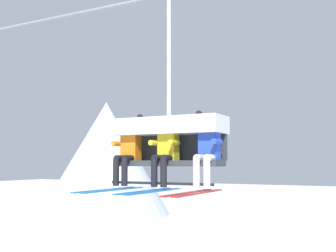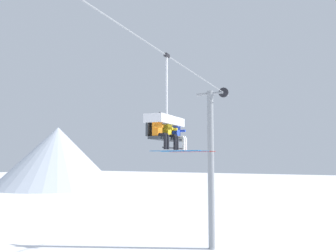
{
  "view_description": "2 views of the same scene",
  "coord_description": "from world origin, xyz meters",
  "views": [
    {
      "loc": [
        4.92,
        -7.29,
        5.65
      ],
      "look_at": [
        1.62,
        -0.95,
        6.27
      ],
      "focal_mm": 45.0,
      "sensor_mm": 36.0,
      "label": 1
    },
    {
      "loc": [
        -8.83,
        -5.8,
        4.95
      ],
      "look_at": [
        1.51,
        -0.87,
        6.09
      ],
      "focal_mm": 35.0,
      "sensor_mm": 36.0,
      "label": 2
    }
  ],
  "objects": [
    {
      "name": "skier_yellow",
      "position": [
        1.55,
        -0.95,
        5.85
      ],
      "size": [
        0.46,
        1.7,
        1.23
      ],
      "color": "yellow"
    },
    {
      "name": "chairlift_chair",
      "position": [
        1.55,
        -0.73,
        6.17
      ],
      "size": [
        1.95,
        0.74,
        3.44
      ],
      "color": "#33383D"
    },
    {
      "name": "skier_blue",
      "position": [
        2.31,
        -0.94,
        5.87
      ],
      "size": [
        0.48,
        1.7,
        1.34
      ],
      "color": "#2847B7"
    },
    {
      "name": "lift_cable",
      "position": [
        1.36,
        -0.8,
        8.67
      ],
      "size": [
        17.19,
        0.05,
        0.05
      ],
      "color": "gray"
    },
    {
      "name": "lift_tower_far",
      "position": [
        8.96,
        -0.02,
        4.64
      ],
      "size": [
        0.36,
        1.88,
        8.95
      ],
      "color": "gray",
      "rests_on": "ground_plane"
    },
    {
      "name": "skier_orange",
      "position": [
        0.79,
        -0.94,
        5.87
      ],
      "size": [
        0.48,
        1.7,
        1.34
      ],
      "color": "orange"
    },
    {
      "name": "mountain_peak_central",
      "position": [
        34.44,
        36.21,
        5.2
      ],
      "size": [
        20.76,
        20.76,
        10.4
      ],
      "color": "silver",
      "rests_on": "ground_plane"
    }
  ]
}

